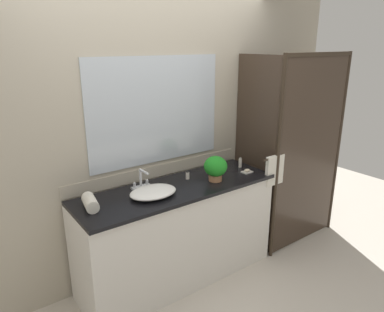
{
  "coord_description": "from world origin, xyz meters",
  "views": [
    {
      "loc": [
        -1.58,
        -2.36,
        2.08
      ],
      "look_at": [
        0.15,
        0.0,
        1.15
      ],
      "focal_mm": 33.38,
      "sensor_mm": 36.0,
      "label": 1
    }
  ],
  "objects_px": {
    "sink_basin": "(153,192)",
    "rolled_towel_near_edge": "(90,203)",
    "potted_plant": "(215,167)",
    "amenity_bottle_body_wash": "(188,175)",
    "soap_dish": "(247,171)",
    "amenity_bottle_shampoo": "(240,163)",
    "faucet": "(141,182)"
  },
  "relations": [
    {
      "from": "sink_basin",
      "to": "rolled_towel_near_edge",
      "type": "height_order",
      "value": "rolled_towel_near_edge"
    },
    {
      "from": "potted_plant",
      "to": "amenity_bottle_body_wash",
      "type": "relative_size",
      "value": 2.9
    },
    {
      "from": "sink_basin",
      "to": "soap_dish",
      "type": "relative_size",
      "value": 3.94
    },
    {
      "from": "soap_dish",
      "to": "amenity_bottle_body_wash",
      "type": "bearing_deg",
      "value": 160.33
    },
    {
      "from": "amenity_bottle_shampoo",
      "to": "rolled_towel_near_edge",
      "type": "bearing_deg",
      "value": -179.3
    },
    {
      "from": "rolled_towel_near_edge",
      "to": "amenity_bottle_shampoo",
      "type": "bearing_deg",
      "value": 0.7
    },
    {
      "from": "faucet",
      "to": "rolled_towel_near_edge",
      "type": "relative_size",
      "value": 0.83
    },
    {
      "from": "soap_dish",
      "to": "amenity_bottle_shampoo",
      "type": "height_order",
      "value": "amenity_bottle_shampoo"
    },
    {
      "from": "amenity_bottle_body_wash",
      "to": "potted_plant",
      "type": "bearing_deg",
      "value": -44.87
    },
    {
      "from": "amenity_bottle_shampoo",
      "to": "amenity_bottle_body_wash",
      "type": "bearing_deg",
      "value": 175.7
    },
    {
      "from": "faucet",
      "to": "soap_dish",
      "type": "bearing_deg",
      "value": -14.51
    },
    {
      "from": "amenity_bottle_body_wash",
      "to": "soap_dish",
      "type": "bearing_deg",
      "value": -19.67
    },
    {
      "from": "amenity_bottle_body_wash",
      "to": "amenity_bottle_shampoo",
      "type": "xyz_separation_m",
      "value": [
        0.61,
        -0.05,
        0.01
      ]
    },
    {
      "from": "amenity_bottle_body_wash",
      "to": "amenity_bottle_shampoo",
      "type": "bearing_deg",
      "value": -4.3
    },
    {
      "from": "potted_plant",
      "to": "amenity_bottle_shampoo",
      "type": "bearing_deg",
      "value": 17.01
    },
    {
      "from": "soap_dish",
      "to": "sink_basin",
      "type": "bearing_deg",
      "value": 176.37
    },
    {
      "from": "amenity_bottle_body_wash",
      "to": "rolled_towel_near_edge",
      "type": "relative_size",
      "value": 0.37
    },
    {
      "from": "sink_basin",
      "to": "rolled_towel_near_edge",
      "type": "relative_size",
      "value": 1.87
    },
    {
      "from": "potted_plant",
      "to": "amenity_bottle_shampoo",
      "type": "height_order",
      "value": "potted_plant"
    },
    {
      "from": "sink_basin",
      "to": "soap_dish",
      "type": "distance_m",
      "value": 1.0
    },
    {
      "from": "faucet",
      "to": "soap_dish",
      "type": "distance_m",
      "value": 1.03
    },
    {
      "from": "soap_dish",
      "to": "rolled_towel_near_edge",
      "type": "xyz_separation_m",
      "value": [
        -1.49,
        0.13,
        0.03
      ]
    },
    {
      "from": "amenity_bottle_body_wash",
      "to": "sink_basin",
      "type": "bearing_deg",
      "value": -162.85
    },
    {
      "from": "amenity_bottle_shampoo",
      "to": "rolled_towel_near_edge",
      "type": "distance_m",
      "value": 1.54
    },
    {
      "from": "sink_basin",
      "to": "amenity_bottle_shampoo",
      "type": "height_order",
      "value": "amenity_bottle_shampoo"
    },
    {
      "from": "faucet",
      "to": "amenity_bottle_shampoo",
      "type": "bearing_deg",
      "value": -5.69
    },
    {
      "from": "sink_basin",
      "to": "rolled_towel_near_edge",
      "type": "distance_m",
      "value": 0.5
    },
    {
      "from": "faucet",
      "to": "potted_plant",
      "type": "relative_size",
      "value": 0.77
    },
    {
      "from": "faucet",
      "to": "potted_plant",
      "type": "xyz_separation_m",
      "value": [
        0.62,
        -0.24,
        0.07
      ]
    },
    {
      "from": "sink_basin",
      "to": "amenity_bottle_shampoo",
      "type": "distance_m",
      "value": 1.05
    },
    {
      "from": "amenity_bottle_body_wash",
      "to": "amenity_bottle_shampoo",
      "type": "relative_size",
      "value": 0.81
    },
    {
      "from": "amenity_bottle_body_wash",
      "to": "amenity_bottle_shampoo",
      "type": "distance_m",
      "value": 0.61
    }
  ]
}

